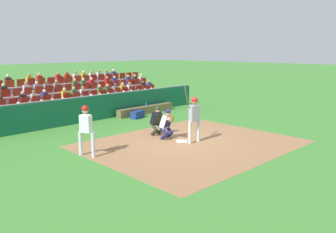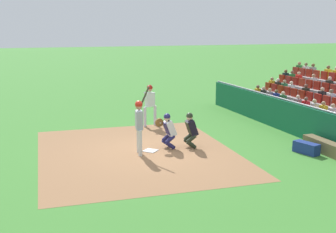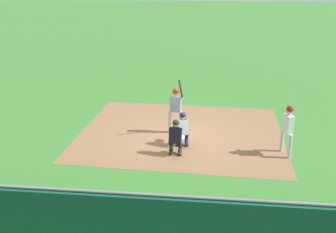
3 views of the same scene
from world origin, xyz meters
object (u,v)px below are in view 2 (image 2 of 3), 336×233
object	(u,v)px
catcher_crouching	(168,129)
on_deck_batter	(150,101)
batter_at_plate	(139,121)
equipment_duffel_bag	(306,148)
home_plate_marker	(150,151)
home_plate_umpire	(191,128)

from	to	relation	value
catcher_crouching	on_deck_batter	bearing A→B (deg)	-6.24
batter_at_plate	equipment_duffel_bag	xyz separation A→B (m)	(-1.79, -5.44, -0.97)
home_plate_marker	equipment_duffel_bag	bearing A→B (deg)	-111.83
home_plate_marker	home_plate_umpire	distance (m)	1.64
home_plate_umpire	on_deck_batter	size ratio (longest dim) A/B	0.72
batter_at_plate	catcher_crouching	bearing A→B (deg)	-72.87
home_plate_umpire	on_deck_batter	distance (m)	3.86
equipment_duffel_bag	home_plate_marker	bearing A→B (deg)	51.45
home_plate_umpire	on_deck_batter	world-z (taller)	on_deck_batter
equipment_duffel_bag	on_deck_batter	world-z (taller)	on_deck_batter
catcher_crouching	batter_at_plate	bearing A→B (deg)	107.13
home_plate_marker	batter_at_plate	distance (m)	1.25
batter_at_plate	equipment_duffel_bag	distance (m)	5.81
home_plate_marker	batter_at_plate	xyz separation A→B (m)	(-0.21, 0.45, 1.15)
on_deck_batter	home_plate_umpire	bearing A→B (deg)	-174.11
batter_at_plate	catcher_crouching	distance (m)	1.28
equipment_duffel_bag	batter_at_plate	bearing A→B (deg)	55.12
catcher_crouching	equipment_duffel_bag	size ratio (longest dim) A/B	1.45
batter_at_plate	on_deck_batter	xyz separation A→B (m)	(3.98, -1.55, -0.06)
batter_at_plate	home_plate_marker	bearing A→B (deg)	-64.60
home_plate_umpire	equipment_duffel_bag	world-z (taller)	home_plate_umpire
on_deck_batter	equipment_duffel_bag	bearing A→B (deg)	-145.93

